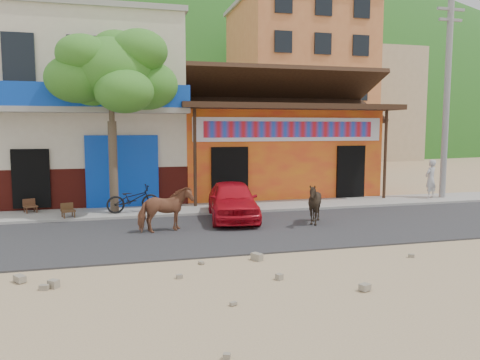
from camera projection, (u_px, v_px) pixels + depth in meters
The scene contains 17 objects.
ground at pixel (315, 251), 11.06m from camera, with size 120.00×120.00×0.00m, color #9E825B.
road at pixel (279, 228), 13.46m from camera, with size 60.00×5.00×0.04m, color #28282B.
sidewalk at pixel (247, 207), 16.82m from camera, with size 60.00×2.00×0.12m, color gray.
dance_club at pixel (266, 153), 20.98m from camera, with size 8.00×6.00×3.60m, color orange.
cafe_building at pixel (90, 113), 18.90m from camera, with size 7.00×6.00×7.00m, color beige.
apartment_front at pixel (297, 88), 35.75m from camera, with size 9.00×9.00×12.00m, color #CC723F.
apartment_rear at pixel (363, 106), 43.90m from camera, with size 8.00×8.00×10.00m, color tan.
hillside at pixel (143, 73), 77.03m from camera, with size 100.00×40.00×24.00m, color #194C14.
tree at pixel (112, 121), 15.13m from camera, with size 3.00×3.00×6.00m, color #2D721E, non-canonical shape.
utility_pole at pixel (447, 97), 18.45m from camera, with size 0.24×0.24×8.00m, color gray.
cow_tan at pixel (165, 210), 12.87m from camera, with size 0.67×1.47×1.24m, color brown.
cow_dark at pixel (314, 204), 13.90m from camera, with size 1.00×1.12×1.24m, color black.
red_car at pixel (233, 200), 14.67m from camera, with size 1.43×3.57×1.22m, color red.
scooter at pixel (133, 199), 15.42m from camera, with size 0.60×1.72×0.90m, color black.
pedestrian at pixel (431, 179), 18.60m from camera, with size 0.56×0.37×1.54m, color #BCBCBC.
cafe_chair_left at pixel (30, 200), 15.40m from camera, with size 0.39×0.39×0.83m, color #4D2519, non-canonical shape.
cafe_chair_right at pixel (68, 204), 14.58m from camera, with size 0.38×0.38×0.82m, color #4A3118, non-canonical shape.
Camera 1 is at (-4.46, -10.01, 2.89)m, focal length 35.00 mm.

